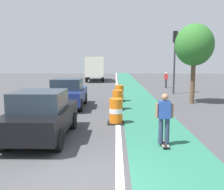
{
  "coord_description": "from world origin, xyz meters",
  "views": [
    {
      "loc": [
        0.8,
        -5.31,
        2.69
      ],
      "look_at": [
        0.62,
        6.48,
        1.1
      ],
      "focal_mm": 40.33,
      "sensor_mm": 36.0,
      "label": 1
    }
  ],
  "objects_px": {
    "traffic_barrel_front": "(116,111)",
    "traffic_light_corner": "(175,51)",
    "parked_sedan_nearest": "(42,115)",
    "delivery_truck_down_block": "(95,67)",
    "street_tree_sidewalk": "(194,45)",
    "pedestrian_crossing": "(166,79)",
    "parked_sedan_second": "(68,93)",
    "traffic_barrel_back": "(119,93)",
    "traffic_barrel_mid": "(118,100)",
    "skateboarder_on_lane": "(164,118)"
  },
  "relations": [
    {
      "from": "traffic_barrel_back",
      "to": "traffic_light_corner",
      "type": "distance_m",
      "value": 6.78
    },
    {
      "from": "delivery_truck_down_block",
      "to": "street_tree_sidewalk",
      "type": "bearing_deg",
      "value": -67.1
    },
    {
      "from": "skateboarder_on_lane",
      "to": "traffic_barrel_front",
      "type": "height_order",
      "value": "skateboarder_on_lane"
    },
    {
      "from": "traffic_light_corner",
      "to": "pedestrian_crossing",
      "type": "bearing_deg",
      "value": 86.97
    },
    {
      "from": "traffic_barrel_back",
      "to": "pedestrian_crossing",
      "type": "relative_size",
      "value": 0.68
    },
    {
      "from": "parked_sedan_nearest",
      "to": "traffic_barrel_mid",
      "type": "height_order",
      "value": "parked_sedan_nearest"
    },
    {
      "from": "traffic_barrel_mid",
      "to": "traffic_barrel_back",
      "type": "xyz_separation_m",
      "value": [
        0.15,
        2.92,
        0.0
      ]
    },
    {
      "from": "delivery_truck_down_block",
      "to": "traffic_barrel_mid",
      "type": "bearing_deg",
      "value": -81.81
    },
    {
      "from": "traffic_barrel_mid",
      "to": "traffic_light_corner",
      "type": "xyz_separation_m",
      "value": [
        4.71,
        6.97,
        2.97
      ]
    },
    {
      "from": "delivery_truck_down_block",
      "to": "traffic_light_corner",
      "type": "distance_m",
      "value": 15.64
    },
    {
      "from": "parked_sedan_second",
      "to": "street_tree_sidewalk",
      "type": "height_order",
      "value": "street_tree_sidewalk"
    },
    {
      "from": "parked_sedan_nearest",
      "to": "delivery_truck_down_block",
      "type": "bearing_deg",
      "value": 90.61
    },
    {
      "from": "traffic_light_corner",
      "to": "street_tree_sidewalk",
      "type": "xyz_separation_m",
      "value": [
        0.09,
        -4.8,
        0.17
      ]
    },
    {
      "from": "traffic_barrel_front",
      "to": "pedestrian_crossing",
      "type": "bearing_deg",
      "value": 70.95
    },
    {
      "from": "traffic_barrel_front",
      "to": "pedestrian_crossing",
      "type": "height_order",
      "value": "pedestrian_crossing"
    },
    {
      "from": "traffic_barrel_back",
      "to": "traffic_barrel_mid",
      "type": "bearing_deg",
      "value": -92.94
    },
    {
      "from": "traffic_light_corner",
      "to": "pedestrian_crossing",
      "type": "relative_size",
      "value": 3.17
    },
    {
      "from": "pedestrian_crossing",
      "to": "skateboarder_on_lane",
      "type": "bearing_deg",
      "value": -101.33
    },
    {
      "from": "parked_sedan_nearest",
      "to": "street_tree_sidewalk",
      "type": "bearing_deg",
      "value": 45.25
    },
    {
      "from": "parked_sedan_nearest",
      "to": "pedestrian_crossing",
      "type": "distance_m",
      "value": 18.43
    },
    {
      "from": "traffic_barrel_front",
      "to": "pedestrian_crossing",
      "type": "xyz_separation_m",
      "value": [
        5.04,
        14.58,
        0.33
      ]
    },
    {
      "from": "traffic_barrel_mid",
      "to": "street_tree_sidewalk",
      "type": "height_order",
      "value": "street_tree_sidewalk"
    },
    {
      "from": "skateboarder_on_lane",
      "to": "traffic_barrel_front",
      "type": "distance_m",
      "value": 3.3
    },
    {
      "from": "parked_sedan_second",
      "to": "pedestrian_crossing",
      "type": "bearing_deg",
      "value": 54.09
    },
    {
      "from": "parked_sedan_nearest",
      "to": "parked_sedan_second",
      "type": "bearing_deg",
      "value": 92.01
    },
    {
      "from": "traffic_barrel_front",
      "to": "traffic_light_corner",
      "type": "distance_m",
      "value": 11.6
    },
    {
      "from": "traffic_barrel_mid",
      "to": "traffic_barrel_back",
      "type": "height_order",
      "value": "same"
    },
    {
      "from": "parked_sedan_nearest",
      "to": "traffic_barrel_mid",
      "type": "distance_m",
      "value": 6.0
    },
    {
      "from": "traffic_barrel_mid",
      "to": "delivery_truck_down_block",
      "type": "relative_size",
      "value": 0.14
    },
    {
      "from": "parked_sedan_second",
      "to": "delivery_truck_down_block",
      "type": "bearing_deg",
      "value": 90.19
    },
    {
      "from": "parked_sedan_nearest",
      "to": "traffic_barrel_mid",
      "type": "relative_size",
      "value": 3.77
    },
    {
      "from": "traffic_barrel_front",
      "to": "traffic_light_corner",
      "type": "xyz_separation_m",
      "value": [
        4.8,
        10.13,
        2.97
      ]
    },
    {
      "from": "traffic_barrel_mid",
      "to": "parked_sedan_second",
      "type": "bearing_deg",
      "value": 168.07
    },
    {
      "from": "traffic_barrel_front",
      "to": "parked_sedan_nearest",
      "type": "bearing_deg",
      "value": -139.54
    },
    {
      "from": "traffic_barrel_front",
      "to": "traffic_barrel_back",
      "type": "distance_m",
      "value": 6.09
    },
    {
      "from": "traffic_barrel_back",
      "to": "street_tree_sidewalk",
      "type": "bearing_deg",
      "value": -9.15
    },
    {
      "from": "parked_sedan_second",
      "to": "traffic_barrel_back",
      "type": "distance_m",
      "value": 3.82
    },
    {
      "from": "parked_sedan_nearest",
      "to": "traffic_light_corner",
      "type": "xyz_separation_m",
      "value": [
        7.38,
        12.33,
        2.67
      ]
    },
    {
      "from": "delivery_truck_down_block",
      "to": "street_tree_sidewalk",
      "type": "xyz_separation_m",
      "value": [
        7.75,
        -18.34,
        1.82
      ]
    },
    {
      "from": "skateboarder_on_lane",
      "to": "parked_sedan_nearest",
      "type": "xyz_separation_m",
      "value": [
        -4.11,
        0.7,
        -0.08
      ]
    },
    {
      "from": "delivery_truck_down_block",
      "to": "parked_sedan_nearest",
      "type": "bearing_deg",
      "value": -89.39
    },
    {
      "from": "delivery_truck_down_block",
      "to": "street_tree_sidewalk",
      "type": "distance_m",
      "value": 19.99
    },
    {
      "from": "parked_sedan_second",
      "to": "delivery_truck_down_block",
      "type": "relative_size",
      "value": 0.54
    },
    {
      "from": "skateboarder_on_lane",
      "to": "traffic_light_corner",
      "type": "distance_m",
      "value": 13.69
    },
    {
      "from": "skateboarder_on_lane",
      "to": "parked_sedan_nearest",
      "type": "distance_m",
      "value": 4.17
    },
    {
      "from": "traffic_barrel_back",
      "to": "pedestrian_crossing",
      "type": "bearing_deg",
      "value": 60.59
    },
    {
      "from": "street_tree_sidewalk",
      "to": "traffic_barrel_back",
      "type": "bearing_deg",
      "value": 170.85
    },
    {
      "from": "skateboarder_on_lane",
      "to": "traffic_barrel_back",
      "type": "distance_m",
      "value": 9.08
    },
    {
      "from": "pedestrian_crossing",
      "to": "traffic_light_corner",
      "type": "bearing_deg",
      "value": -93.03
    },
    {
      "from": "skateboarder_on_lane",
      "to": "traffic_barrel_mid",
      "type": "xyz_separation_m",
      "value": [
        -1.44,
        6.07,
        -0.38
      ]
    }
  ]
}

